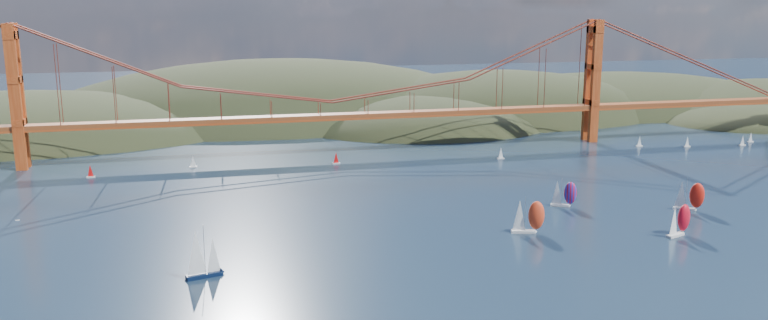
{
  "coord_description": "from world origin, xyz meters",
  "views": [
    {
      "loc": [
        -53.93,
        -125.42,
        62.77
      ],
      "look_at": [
        0.09,
        90.0,
        15.64
      ],
      "focal_mm": 35.0,
      "sensor_mm": 36.0,
      "label": 1
    }
  ],
  "objects": [
    {
      "name": "racer_rwb",
      "position": [
        55.29,
        80.03,
        4.27
      ],
      "size": [
        8.04,
        5.83,
        9.03
      ],
      "rotation": [
        0.0,
        0.0,
        -0.45
      ],
      "color": "silver",
      "rests_on": "ground"
    },
    {
      "name": "racer_1",
      "position": [
        71.67,
        44.96,
        4.61
      ],
      "size": [
        8.72,
        5.67,
        9.75
      ],
      "rotation": [
        0.0,
        0.0,
        0.36
      ],
      "color": "white",
      "rests_on": "ground"
    },
    {
      "name": "headlands",
      "position": [
        44.95,
        278.29,
        -12.46
      ],
      "size": [
        725.0,
        225.0,
        96.0
      ],
      "color": "black",
      "rests_on": "ground"
    },
    {
      "name": "distant_boat_9",
      "position": [
        -2.15,
        158.72,
        2.41
      ],
      "size": [
        3.0,
        2.0,
        4.7
      ],
      "color": "silver",
      "rests_on": "ground"
    },
    {
      "name": "gull",
      "position": [
        -89.72,
        30.02,
        20.43
      ],
      "size": [
        0.9,
        0.25,
        0.17
      ],
      "color": "white",
      "rests_on": "ground"
    },
    {
      "name": "racer_2",
      "position": [
        90.45,
        66.7,
        4.72
      ],
      "size": [
        8.72,
        7.13,
        9.99
      ],
      "rotation": [
        0.0,
        0.0,
        -0.57
      ],
      "color": "white",
      "rests_on": "ground"
    },
    {
      "name": "sloop_navy",
      "position": [
        -54.91,
        44.11,
        5.61
      ],
      "size": [
        8.55,
        5.74,
        12.7
      ],
      "rotation": [
        0.0,
        0.0,
        0.25
      ],
      "color": "black",
      "rests_on": "ground"
    },
    {
      "name": "distant_boat_8",
      "position": [
        64.62,
        151.86,
        2.41
      ],
      "size": [
        3.0,
        2.0,
        4.7
      ],
      "color": "silver",
      "rests_on": "ground"
    },
    {
      "name": "distant_boat_5",
      "position": [
        154.22,
        155.63,
        2.41
      ],
      "size": [
        3.0,
        2.0,
        4.7
      ],
      "color": "silver",
      "rests_on": "ground"
    },
    {
      "name": "distant_boat_3",
      "position": [
        -56.93,
        165.9,
        2.41
      ],
      "size": [
        3.0,
        2.0,
        4.7
      ],
      "color": "silver",
      "rests_on": "ground"
    },
    {
      "name": "distant_boat_7",
      "position": [
        189.41,
        158.57,
        2.41
      ],
      "size": [
        3.0,
        2.0,
        4.7
      ],
      "color": "silver",
      "rests_on": "ground"
    },
    {
      "name": "distant_boat_4",
      "position": [
        134.48,
        161.78,
        2.41
      ],
      "size": [
        3.0,
        2.0,
        4.7
      ],
      "color": "silver",
      "rests_on": "ground"
    },
    {
      "name": "distant_boat_6",
      "position": [
        180.03,
        152.38,
        2.41
      ],
      "size": [
        3.0,
        2.0,
        4.7
      ],
      "color": "silver",
      "rests_on": "ground"
    },
    {
      "name": "bridge",
      "position": [
        -1.75,
        180.0,
        32.23
      ],
      "size": [
        552.0,
        12.0,
        55.0
      ],
      "color": "brown",
      "rests_on": "ground"
    },
    {
      "name": "distant_boat_2",
      "position": [
        -93.13,
        157.5,
        2.41
      ],
      "size": [
        3.0,
        2.0,
        4.7
      ],
      "color": "silver",
      "rests_on": "ground"
    },
    {
      "name": "racer_0",
      "position": [
        32.75,
        57.42,
        4.9
      ],
      "size": [
        9.24,
        5.39,
        10.36
      ],
      "rotation": [
        0.0,
        0.0,
        -0.27
      ],
      "color": "white",
      "rests_on": "ground"
    }
  ]
}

